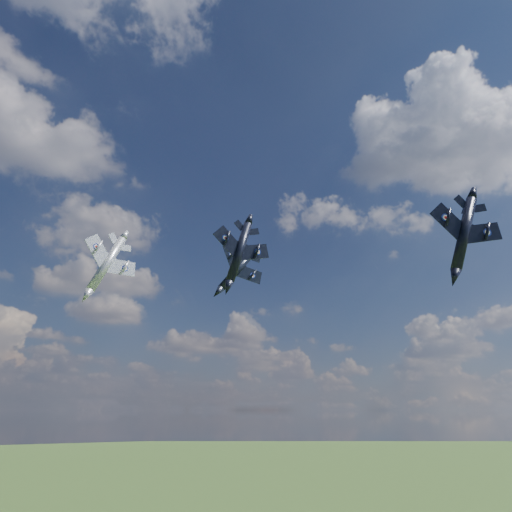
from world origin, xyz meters
name	(u,v)px	position (x,y,z in m)	size (l,w,h in m)	color
jet_lead_navy	(239,252)	(0.81, 10.04, 81.17)	(9.31, 12.98, 2.69)	black
jet_right_navy	(464,234)	(30.54, -4.24, 84.15)	(11.68, 16.29, 3.37)	black
jet_high_navy	(238,269)	(11.15, 33.27, 85.74)	(10.89, 15.19, 3.14)	black
jet_left_silver	(107,264)	(-14.43, 29.12, 82.40)	(10.69, 14.90, 3.08)	#AFB0BA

